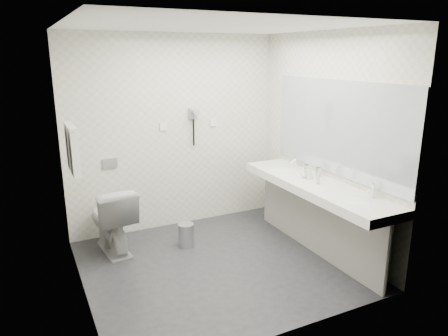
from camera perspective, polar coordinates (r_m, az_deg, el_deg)
floor at (r=4.74m, az=-0.85°, el=-13.00°), size 2.80×2.80×0.00m
ceiling at (r=4.18m, az=-0.99°, el=18.78°), size 2.80×2.80×0.00m
wall_back at (r=5.47m, az=-6.77°, el=4.70°), size 2.80×0.00×2.80m
wall_front at (r=3.21m, az=9.08°, el=-3.00°), size 2.80×0.00×2.80m
wall_left at (r=3.92m, az=-19.74°, el=-0.34°), size 0.00×2.60×2.60m
wall_right at (r=5.03m, az=13.67°, el=3.45°), size 0.00×2.60×2.60m
vanity_counter at (r=4.83m, az=12.33°, el=-2.50°), size 0.55×2.20×0.10m
vanity_panel at (r=4.99m, az=12.28°, el=-7.11°), size 0.03×2.15×0.75m
vanity_post_near at (r=4.32m, az=21.29°, el=-11.48°), size 0.06×0.06×0.75m
vanity_post_far at (r=5.79m, az=6.15°, el=-3.64°), size 0.06×0.06×0.75m
mirror at (r=4.84m, az=15.19°, el=5.30°), size 0.02×2.20×1.05m
basin_near at (r=4.36m, az=17.64°, el=-4.35°), size 0.40×0.31×0.05m
basin_far at (r=5.32m, az=8.03°, el=-0.25°), size 0.40×0.31×0.05m
faucet_near at (r=4.46m, az=19.55°, el=-2.84°), size 0.04×0.04×0.15m
faucet_far at (r=5.40m, az=9.78°, el=0.92°), size 0.04×0.04×0.15m
soap_bottle_a at (r=4.92m, az=11.62°, el=-0.79°), size 0.08×0.08×0.12m
soap_bottle_b at (r=4.95m, az=10.84°, el=-0.80°), size 0.10×0.10×0.09m
soap_bottle_c at (r=4.75m, az=12.64°, el=-1.43°), size 0.06×0.06×0.12m
glass_left at (r=5.05m, az=12.71°, el=-0.50°), size 0.06×0.06×0.11m
glass_right at (r=5.11m, az=11.16°, el=-0.19°), size 0.08×0.08×0.11m
toilet at (r=5.06m, az=-15.07°, el=-6.71°), size 0.52×0.82×0.79m
flush_plate at (r=5.30m, az=-15.29°, el=0.60°), size 0.18×0.02×0.12m
pedal_bin at (r=5.12m, az=-5.20°, el=-9.14°), size 0.25×0.25×0.27m
bin_lid at (r=5.06m, az=-5.23°, el=-7.68°), size 0.19×0.19×0.02m
towel_rail at (r=4.40m, az=-20.33°, el=5.25°), size 0.02×0.62×0.02m
towel_near at (r=4.31m, az=-19.72°, el=2.10°), size 0.07×0.24×0.48m
towel_far at (r=4.58m, az=-20.15°, el=2.81°), size 0.07×0.24×0.48m
dryer_cradle at (r=5.49m, az=-4.26°, el=7.44°), size 0.10×0.04×0.14m
dryer_barrel at (r=5.42m, az=-3.99°, el=7.67°), size 0.08×0.14×0.08m
dryer_cord at (r=5.51m, az=-4.15°, el=4.85°), size 0.02×0.02×0.35m
switch_plate_a at (r=5.39m, az=-8.27°, el=5.58°), size 0.09×0.02×0.09m
switch_plate_b at (r=5.64m, az=-1.46°, el=6.16°), size 0.09×0.02×0.09m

